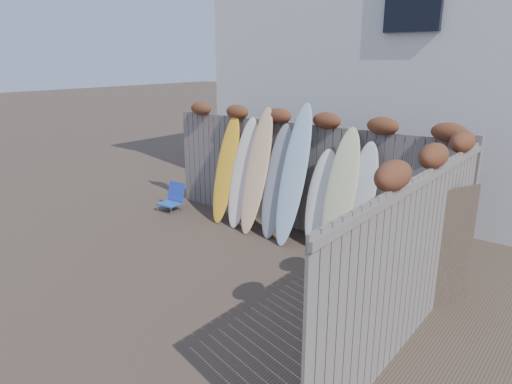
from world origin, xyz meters
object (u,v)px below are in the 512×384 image
Objects in this scene: beach_chair at (173,198)px; wooden_crate at (387,286)px; lattice_panel at (443,251)px; surfboard_0 at (226,169)px.

beach_chair is 0.90× the size of wooden_crate.
wooden_crate is 0.82m from lattice_panel.
surfboard_0 is at bearing 12.32° from beach_chair.
beach_chair is at bearing 169.49° from wooden_crate.
lattice_panel is (5.68, -0.51, 0.53)m from beach_chair.
beach_chair is 0.36× the size of lattice_panel.
lattice_panel reaches higher than beach_chair.
beach_chair is 0.27× the size of surfboard_0.
lattice_panel is at bearing 41.90° from wooden_crate.
lattice_panel reaches higher than wooden_crate.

